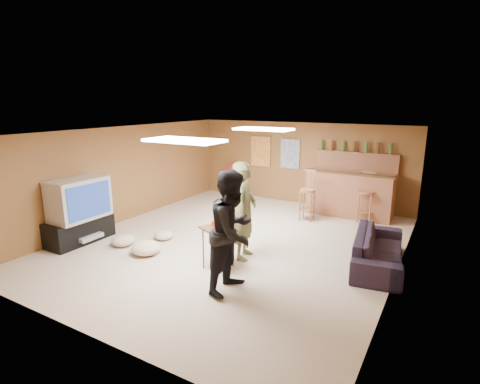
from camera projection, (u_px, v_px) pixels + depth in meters
The scene contains 32 objects.
ground at pixel (235, 243), 7.48m from camera, with size 7.00×7.00×0.00m, color #BBA58F.
ceiling at pixel (235, 132), 6.95m from camera, with size 6.00×7.00×0.02m, color silver.
wall_back at pixel (301, 163), 10.16m from camera, with size 6.00×0.02×2.20m, color brown.
wall_front at pixel (78, 250), 4.27m from camera, with size 6.00×0.02×2.20m, color brown.
wall_left at pixel (124, 174), 8.67m from camera, with size 0.02×7.00×2.20m, color brown.
wall_right at pixel (402, 211), 5.76m from camera, with size 0.02×7.00×2.20m, color brown.
tv_stand at pixel (80, 230), 7.47m from camera, with size 0.55×1.30×0.50m, color black.
dvd_box at pixel (88, 236), 7.39m from camera, with size 0.35×0.50×0.08m, color #B2B2B7.
tv_body at pixel (79, 199), 7.29m from camera, with size 0.60×1.10×0.80m, color #B2B2B7.
tv_screen at pixel (90, 201), 7.14m from camera, with size 0.02×0.95×0.65m, color navy.
bar_counter at pixel (350, 194), 9.10m from camera, with size 2.00×0.60×1.10m, color brown.
bar_lip at pixel (349, 174), 8.76m from camera, with size 2.10×0.12×0.05m, color #3A2512.
bar_shelf at pixel (357, 153), 9.25m from camera, with size 2.00×0.18×0.05m, color brown.
bar_backing at pixel (356, 165), 9.34m from camera, with size 2.00×0.14×0.60m, color brown.
poster_left at pixel (261, 152), 10.65m from camera, with size 0.60×0.03×0.85m, color #BF3F26.
poster_right at pixel (290, 154), 10.21m from camera, with size 0.55×0.03×0.80m, color #334C99.
folding_chair_stack at pixel (234, 181), 11.12m from camera, with size 0.50×0.14×0.90m, color #B02039.
ceiling_panel_front at pixel (184, 140), 5.70m from camera, with size 1.20×0.60×0.04m, color white.
ceiling_panel_back at pixel (263, 129), 7.97m from camera, with size 1.20×0.60×0.04m, color white.
person_olive at pixel (244, 211), 6.58m from camera, with size 0.64×0.42×1.75m, color brown.
person_black at pixel (233, 232), 5.43m from camera, with size 0.88×0.69×1.82m, color black.
sofa at pixel (379, 249), 6.39m from camera, with size 1.96×0.77×0.57m, color black.
tray_table at pixel (218, 248), 6.27m from camera, with size 0.54×0.43×0.71m, color #3A2512.
cup_red_near at pixel (214, 224), 6.25m from camera, with size 0.08×0.08×0.11m, color red.
cup_red_far at pixel (220, 227), 6.07m from camera, with size 0.08×0.08×0.11m, color red.
cup_blue at pixel (228, 225), 6.18m from camera, with size 0.09×0.09×0.12m, color navy.
bar_stool_left at pixel (307, 194), 8.78m from camera, with size 0.39×0.39×1.24m, color brown, non-canonical shape.
bar_stool_right at pixel (366, 197), 8.60m from camera, with size 0.38×0.38×1.19m, color brown, non-canonical shape.
cushion_near_tv at pixel (146, 248), 6.89m from camera, with size 0.54×0.54×0.24m, color tan.
cushion_mid at pixel (164, 235), 7.64m from camera, with size 0.39×0.39×0.18m, color tan.
cushion_far at pixel (123, 240), 7.31m from camera, with size 0.45×0.45×0.20m, color tan.
bottle_row at pixel (355, 147), 9.23m from camera, with size 1.76×0.08×0.26m, color #3F7233, non-canonical shape.
Camera 1 is at (3.60, -6.03, 2.76)m, focal length 28.00 mm.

